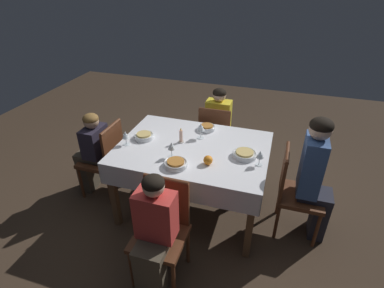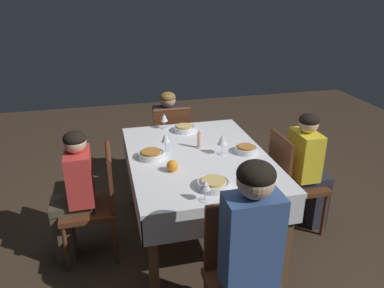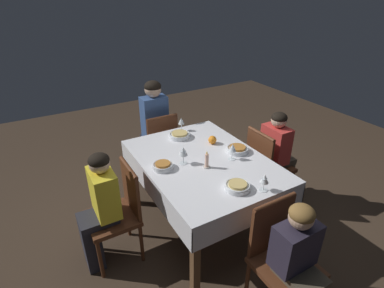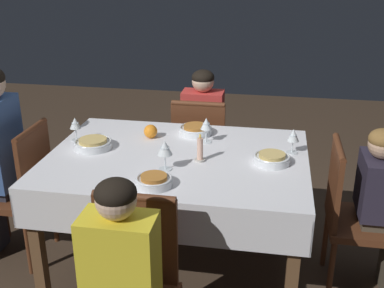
{
  "view_description": "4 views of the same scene",
  "coord_description": "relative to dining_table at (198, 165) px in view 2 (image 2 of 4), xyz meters",
  "views": [
    {
      "loc": [
        0.74,
        -2.38,
        2.28
      ],
      "look_at": [
        0.01,
        -0.08,
        0.85
      ],
      "focal_mm": 28.0,
      "sensor_mm": 36.0,
      "label": 1
    },
    {
      "loc": [
        2.56,
        -0.67,
        2.02
      ],
      "look_at": [
        -0.02,
        -0.04,
        0.87
      ],
      "focal_mm": 35.0,
      "sensor_mm": 36.0,
      "label": 2
    },
    {
      "loc": [
        -2.0,
        1.26,
        2.17
      ],
      "look_at": [
        0.05,
        0.08,
        0.93
      ],
      "focal_mm": 28.0,
      "sensor_mm": 36.0,
      "label": 3
    },
    {
      "loc": [
        -0.51,
        2.43,
        1.85
      ],
      "look_at": [
        -0.09,
        0.01,
        0.86
      ],
      "focal_mm": 45.0,
      "sensor_mm": 36.0,
      "label": 4
    }
  ],
  "objects": [
    {
      "name": "ground_plane",
      "position": [
        0.0,
        0.0,
        -0.69
      ],
      "size": [
        8.0,
        8.0,
        0.0
      ],
      "primitive_type": "plane",
      "color": "#3D2D21"
    },
    {
      "name": "dining_table",
      "position": [
        0.0,
        0.0,
        0.0
      ],
      "size": [
        1.45,
        1.07,
        0.78
      ],
      "color": "silver",
      "rests_on": "ground_plane"
    },
    {
      "name": "chair_east",
      "position": [
        1.0,
        0.0,
        -0.2
      ],
      "size": [
        0.41,
        0.41,
        0.89
      ],
      "rotation": [
        0.0,
        0.0,
        1.57
      ],
      "color": "#562D19",
      "rests_on": "ground_plane"
    },
    {
      "name": "chair_west",
      "position": [
        -1.0,
        -0.04,
        -0.2
      ],
      "size": [
        0.41,
        0.41,
        0.89
      ],
      "rotation": [
        0.0,
        0.0,
        -1.57
      ],
      "color": "#562D19",
      "rests_on": "ground_plane"
    },
    {
      "name": "chair_north",
      "position": [
        0.05,
        0.8,
        -0.2
      ],
      "size": [
        0.41,
        0.41,
        0.89
      ],
      "rotation": [
        0.0,
        0.0,
        3.14
      ],
      "color": "#562D19",
      "rests_on": "ground_plane"
    },
    {
      "name": "chair_south",
      "position": [
        -0.01,
        -0.8,
        -0.2
      ],
      "size": [
        0.41,
        0.41,
        0.89
      ],
      "color": "#562D19",
      "rests_on": "ground_plane"
    },
    {
      "name": "person_adult_denim",
      "position": [
        1.14,
        0.0,
        0.01
      ],
      "size": [
        0.34,
        0.3,
        1.24
      ],
      "rotation": [
        0.0,
        0.0,
        1.57
      ],
      "color": "#282833",
      "rests_on": "ground_plane"
    },
    {
      "name": "person_child_dark",
      "position": [
        -1.16,
        -0.04,
        -0.15
      ],
      "size": [
        0.33,
        0.3,
        0.99
      ],
      "rotation": [
        0.0,
        0.0,
        -1.57
      ],
      "color": "#4C4233",
      "rests_on": "ground_plane"
    },
    {
      "name": "person_child_yellow",
      "position": [
        0.05,
        0.96,
        -0.11
      ],
      "size": [
        0.3,
        0.33,
        1.06
      ],
      "rotation": [
        0.0,
        0.0,
        3.14
      ],
      "color": "#282833",
      "rests_on": "ground_plane"
    },
    {
      "name": "person_child_red",
      "position": [
        -0.01,
        -0.96,
        -0.11
      ],
      "size": [
        0.3,
        0.33,
        1.06
      ],
      "color": "#4C4233",
      "rests_on": "ground_plane"
    },
    {
      "name": "bowl_east",
      "position": [
        0.51,
        -0.03,
        0.11
      ],
      "size": [
        0.22,
        0.22,
        0.06
      ],
      "color": "silver",
      "rests_on": "dining_table"
    },
    {
      "name": "wine_glass_east",
      "position": [
        0.65,
        -0.13,
        0.19
      ],
      "size": [
        0.07,
        0.07,
        0.15
      ],
      "color": "white",
      "rests_on": "dining_table"
    },
    {
      "name": "bowl_west",
      "position": [
        -0.53,
        0.01,
        0.11
      ],
      "size": [
        0.2,
        0.2,
        0.06
      ],
      "color": "silver",
      "rests_on": "dining_table"
    },
    {
      "name": "wine_glass_west",
      "position": [
        -0.64,
        -0.16,
        0.19
      ],
      "size": [
        0.07,
        0.07,
        0.14
      ],
      "color": "white",
      "rests_on": "dining_table"
    },
    {
      "name": "bowl_north",
      "position": [
        0.04,
        0.38,
        0.11
      ],
      "size": [
        0.18,
        0.18,
        0.06
      ],
      "color": "silver",
      "rests_on": "dining_table"
    },
    {
      "name": "wine_glass_north",
      "position": [
        0.02,
        0.19,
        0.2
      ],
      "size": [
        0.08,
        0.08,
        0.17
      ],
      "color": "white",
      "rests_on": "dining_table"
    },
    {
      "name": "bowl_south",
      "position": [
        -0.04,
        -0.36,
        0.11
      ],
      "size": [
        0.21,
        0.21,
        0.06
      ],
      "color": "silver",
      "rests_on": "dining_table"
    },
    {
      "name": "wine_glass_south",
      "position": [
        -0.13,
        -0.23,
        0.2
      ],
      "size": [
        0.07,
        0.07,
        0.15
      ],
      "color": "white",
      "rests_on": "dining_table"
    },
    {
      "name": "candle_centerpiece",
      "position": [
        -0.14,
        0.05,
        0.14
      ],
      "size": [
        0.06,
        0.06,
        0.16
      ],
      "color": "beige",
      "rests_on": "dining_table"
    },
    {
      "name": "orange_fruit",
      "position": [
        0.22,
        -0.25,
        0.13
      ],
      "size": [
        0.08,
        0.08,
        0.08
      ],
      "primitive_type": "sphere",
      "color": "orange",
      "rests_on": "dining_table"
    }
  ]
}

